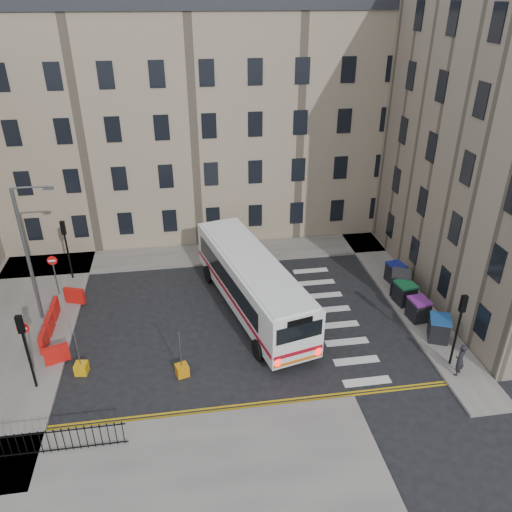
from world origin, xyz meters
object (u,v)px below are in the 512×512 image
object	(u,v)px
wheelie_bin_a	(439,328)
wheelie_bin_e	(395,273)
bollard_chevron	(182,370)
wheelie_bin_d	(400,283)
wheelie_bin_b	(418,309)
bus	(252,282)
wheelie_bin_c	(405,293)
streetlamp	(27,254)
bollard_yellow	(81,368)
pedestrian	(460,360)

from	to	relation	value
wheelie_bin_a	wheelie_bin_e	xyz separation A→B (m)	(0.11, 6.20, -0.05)
wheelie_bin_a	bollard_chevron	xyz separation A→B (m)	(-13.92, -0.64, -0.54)
wheelie_bin_d	wheelie_bin_a	bearing A→B (deg)	-63.71
wheelie_bin_b	wheelie_bin_e	size ratio (longest dim) A/B	0.99
wheelie_bin_a	bus	bearing A→B (deg)	177.10
wheelie_bin_c	wheelie_bin_d	world-z (taller)	wheelie_bin_d
streetlamp	wheelie_bin_c	world-z (taller)	streetlamp
bus	wheelie_bin_d	xyz separation A→B (m)	(9.46, 0.21, -1.06)
streetlamp	wheelie_bin_e	world-z (taller)	streetlamp
wheelie_bin_d	bollard_yellow	xyz separation A→B (m)	(-18.76, -4.55, -0.58)
wheelie_bin_a	bollard_yellow	world-z (taller)	wheelie_bin_a
streetlamp	wheelie_bin_d	bearing A→B (deg)	-1.65
wheelie_bin_c	bollard_yellow	world-z (taller)	wheelie_bin_c
wheelie_bin_b	wheelie_bin_e	distance (m)	4.26
pedestrian	bollard_yellow	size ratio (longest dim) A/B	2.98
wheelie_bin_c	bollard_chevron	xyz separation A→B (m)	(-13.58, -4.36, -0.53)
wheelie_bin_d	pedestrian	xyz separation A→B (m)	(-0.21, -7.69, 0.16)
pedestrian	bollard_chevron	xyz separation A→B (m)	(-13.55, 2.21, -0.74)
wheelie_bin_a	bollard_chevron	distance (m)	13.95
bus	wheelie_bin_c	distance (m)	9.40
wheelie_bin_c	wheelie_bin_e	bearing A→B (deg)	70.87
bollard_yellow	bollard_chevron	distance (m)	5.08
wheelie_bin_c	wheelie_bin_e	distance (m)	2.52
pedestrian	wheelie_bin_e	bearing A→B (deg)	-133.09
wheelie_bin_b	streetlamp	bearing A→B (deg)	164.64
streetlamp	bollard_chevron	size ratio (longest dim) A/B	13.57
wheelie_bin_e	bus	bearing A→B (deg)	178.26
wheelie_bin_d	bollard_chevron	distance (m)	14.82
bollard_chevron	pedestrian	bearing A→B (deg)	-9.26
wheelie_bin_a	bollard_yellow	distance (m)	18.93
streetlamp	wheelie_bin_a	bearing A→B (deg)	-13.99
streetlamp	wheelie_bin_b	world-z (taller)	streetlamp
streetlamp	wheelie_bin_e	distance (m)	22.33
bollard_yellow	wheelie_bin_b	bearing A→B (deg)	5.14
bus	pedestrian	bearing A→B (deg)	-52.57
streetlamp	bollard_yellow	size ratio (longest dim) A/B	13.57
wheelie_bin_b	bollard_yellow	distance (m)	18.73
wheelie_bin_d	wheelie_bin_e	size ratio (longest dim) A/B	1.26
streetlamp	pedestrian	xyz separation A→B (m)	(21.55, -8.31, -3.29)
wheelie_bin_b	wheelie_bin_c	xyz separation A→B (m)	(-0.06, 1.76, 0.02)
streetlamp	bus	bearing A→B (deg)	-3.88
wheelie_bin_a	wheelie_bin_b	world-z (taller)	wheelie_bin_a
streetlamp	bollard_chevron	distance (m)	10.84
bus	wheelie_bin_a	size ratio (longest dim) A/B	8.13
bus	wheelie_bin_d	bearing A→B (deg)	-12.37
wheelie_bin_b	bollard_yellow	bearing A→B (deg)	178.97
pedestrian	bollard_yellow	xyz separation A→B (m)	(-18.55, 3.13, -0.74)
wheelie_bin_b	bollard_yellow	world-z (taller)	wheelie_bin_b
bollard_chevron	streetlamp	bearing A→B (deg)	142.66
bollard_yellow	wheelie_bin_e	bearing A→B (deg)	17.29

